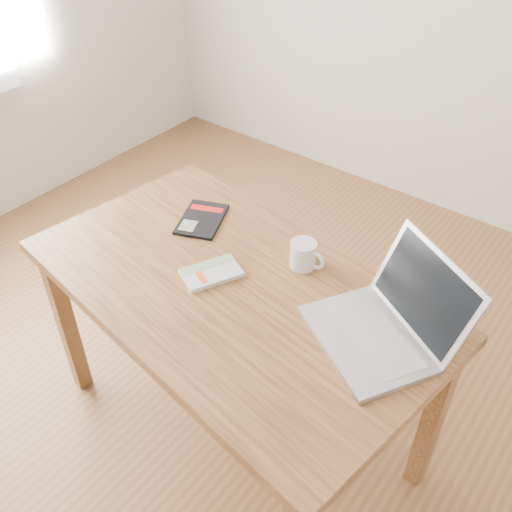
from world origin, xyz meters
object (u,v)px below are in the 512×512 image
Objects in this scene: desk at (232,305)px; laptop at (386,322)px; coffee_mug at (304,254)px; white_guidebook at (211,273)px; black_guidebook at (202,219)px.

desk is 2.94× the size of laptop.
laptop is at bearing -16.22° from coffee_mug.
white_guidebook reaches higher than desk.
black_guidebook is 2.05× the size of coffee_mug.
white_guidebook is at bearing -169.47° from desk.
white_guidebook is 0.30m from coffee_mug.
coffee_mug is at bearing 71.67° from white_guidebook.
coffee_mug reaches higher than black_guidebook.
white_guidebook is 0.85× the size of black_guidebook.
coffee_mug is (0.13, 0.21, 0.14)m from desk.
black_guidebook is 0.52× the size of laptop.
desk is 0.51m from laptop.
desk is 0.13m from white_guidebook.
desk is 5.63× the size of black_guidebook.
black_guidebook reaches higher than desk.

